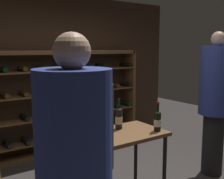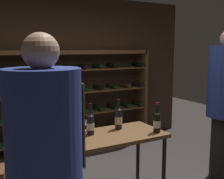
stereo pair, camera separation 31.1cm
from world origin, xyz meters
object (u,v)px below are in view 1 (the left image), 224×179
at_px(wine_bottle_green_slim, 158,121).
at_px(wine_bottle_gold_foil, 119,118).
at_px(wine_rack, 66,102).
at_px(tasting_table, 112,144).
at_px(person_guest_khaki, 215,97).
at_px(wine_glass_stemmed_center, 88,123).
at_px(wine_bottle_red_label, 93,124).

xyz_separation_m(wine_bottle_green_slim, wine_bottle_gold_foil, (-0.30, 0.31, 0.01)).
distance_m(wine_rack, tasting_table, 2.04).
height_order(person_guest_khaki, wine_glass_stemmed_center, person_guest_khaki).
height_order(tasting_table, wine_glass_stemmed_center, wine_glass_stemmed_center).
distance_m(tasting_table, wine_bottle_red_label, 0.30).
bearing_deg(wine_bottle_green_slim, tasting_table, 160.01).
bearing_deg(wine_bottle_green_slim, wine_rack, 92.07).
xyz_separation_m(wine_rack, wine_bottle_gold_foil, (-0.22, -1.85, 0.14)).
bearing_deg(wine_rack, tasting_table, -101.44).
relative_size(wine_bottle_green_slim, wine_bottle_gold_foil, 0.96).
xyz_separation_m(tasting_table, wine_glass_stemmed_center, (-0.18, 0.21, 0.21)).
xyz_separation_m(wine_bottle_red_label, wine_glass_stemmed_center, (0.00, 0.11, -0.01)).
bearing_deg(wine_bottle_red_label, wine_rack, 72.83).
bearing_deg(wine_bottle_red_label, wine_bottle_gold_foil, 5.72).
bearing_deg(wine_rack, wine_bottle_red_label, -107.17).
bearing_deg(wine_glass_stemmed_center, wine_rack, 71.90).
xyz_separation_m(person_guest_khaki, wine_bottle_red_label, (-1.90, 0.13, -0.12)).
bearing_deg(wine_bottle_green_slim, wine_bottle_gold_foil, 133.51).
height_order(person_guest_khaki, wine_bottle_green_slim, person_guest_khaki).
bearing_deg(wine_bottle_red_label, tasting_table, -29.40).
bearing_deg(tasting_table, wine_bottle_gold_foil, 37.03).
bearing_deg(wine_bottle_red_label, wine_bottle_green_slim, -22.70).
xyz_separation_m(tasting_table, wine_bottle_gold_foil, (0.18, 0.14, 0.23)).
bearing_deg(wine_bottle_gold_foil, wine_bottle_red_label, -174.28).
bearing_deg(wine_bottle_gold_foil, wine_rack, 83.25).
xyz_separation_m(wine_rack, wine_glass_stemmed_center, (-0.58, -1.79, 0.11)).
xyz_separation_m(person_guest_khaki, wine_glass_stemmed_center, (-1.90, 0.24, -0.13)).
height_order(wine_bottle_green_slim, wine_glass_stemmed_center, wine_bottle_green_slim).
bearing_deg(wine_bottle_green_slim, person_guest_khaki, 6.72).
relative_size(person_guest_khaki, wine_glass_stemmed_center, 14.07).
distance_m(tasting_table, person_guest_khaki, 1.75).
height_order(person_guest_khaki, wine_bottle_gold_foil, person_guest_khaki).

